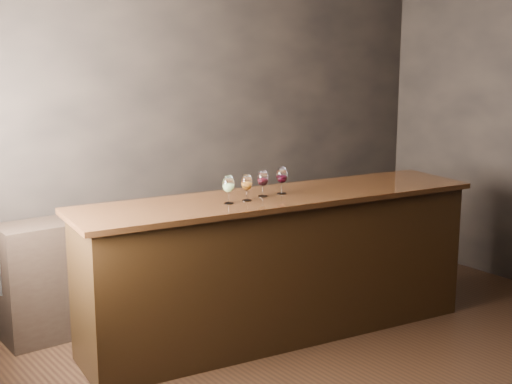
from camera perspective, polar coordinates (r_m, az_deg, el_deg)
ground at (r=5.28m, az=10.29°, el=-14.07°), size 5.00×5.00×0.00m
room_shell at (r=4.69m, az=8.13°, el=5.86°), size 5.02×4.52×2.81m
bar_counter at (r=5.64m, az=1.85°, el=-6.11°), size 3.21×1.10×1.10m
bar_top at (r=5.49m, az=1.89°, el=-0.44°), size 3.32×1.19×0.04m
back_bar_shelf at (r=6.21m, az=-8.12°, el=-5.35°), size 2.59×0.40×0.93m
glass_white at (r=5.17m, az=-2.22°, el=0.56°), size 0.09×0.09×0.20m
glass_amber at (r=5.26m, az=-0.74°, el=0.71°), size 0.08×0.08×0.19m
glass_red_a at (r=5.41m, az=0.55°, el=1.04°), size 0.08×0.08×0.20m
glass_red_b at (r=5.50m, az=2.08°, el=1.29°), size 0.09×0.09×0.21m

